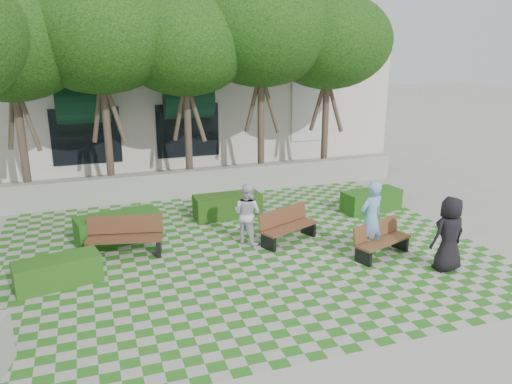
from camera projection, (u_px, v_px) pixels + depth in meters
name	position (u px, v px, depth m)	size (l,w,h in m)	color
ground	(257.00, 268.00, 11.71)	(90.00, 90.00, 0.00)	gray
lawn	(244.00, 252.00, 12.62)	(12.00, 12.00, 0.00)	#2B721E
retaining_wall	(198.00, 183.00, 17.20)	(15.00, 0.36, 0.90)	#9E9B93
bench_east	(381.00, 240.00, 12.30)	(1.72, 1.06, 0.86)	brown
bench_mid	(287.00, 226.00, 13.18)	(1.78, 1.19, 0.89)	brown
bench_west	(125.00, 237.00, 12.35)	(1.93, 0.98, 0.97)	#512F1B
hedge_east	(371.00, 201.00, 15.65)	(1.88, 0.75, 0.66)	#1D4F15
hedge_midright	(228.00, 206.00, 15.07)	(2.00, 0.80, 0.70)	#1F4612
hedge_midleft	(118.00, 228.00, 13.22)	(2.16, 0.86, 0.75)	#1D5215
hedge_west	(58.00, 272.00, 10.83)	(1.78, 0.71, 0.62)	#225015
person_blue	(371.00, 219.00, 12.20)	(0.69, 0.45, 1.90)	#75A8D5
person_dark	(449.00, 234.00, 11.40)	(0.87, 0.56, 1.77)	black
person_white	(247.00, 214.00, 12.99)	(0.79, 0.62, 1.63)	silver
tree_row	(134.00, 39.00, 15.04)	(17.70, 13.40, 7.41)	#47382B
building	(180.00, 98.00, 24.03)	(18.00, 8.92, 5.15)	beige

